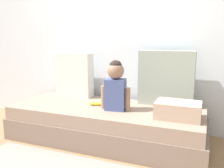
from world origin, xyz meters
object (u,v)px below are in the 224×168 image
object	(u,v)px
throw_pillow_right	(166,78)
banana	(97,104)
couch	(106,123)
throw_pillow_left	(74,75)
toddler	(116,85)
folded_blanket	(178,110)

from	to	relation	value
throw_pillow_right	banana	size ratio (longest dim) A/B	3.47
couch	throw_pillow_left	bearing A→B (deg)	150.74
throw_pillow_left	toddler	size ratio (longest dim) A/B	1.07
throw_pillow_right	throw_pillow_left	bearing A→B (deg)	180.00
throw_pillow_left	folded_blanket	xyz separation A→B (m)	(1.32, -0.42, -0.19)
toddler	throw_pillow_right	bearing A→B (deg)	41.25
toddler	banana	bearing A→B (deg)	163.85
throw_pillow_right	toddler	distance (m)	0.58
throw_pillow_left	banana	distance (m)	0.61
throw_pillow_right	toddler	xyz separation A→B (m)	(-0.44, -0.38, -0.04)
throw_pillow_left	banana	bearing A→B (deg)	-34.66
throw_pillow_right	banana	distance (m)	0.80
throw_pillow_left	folded_blanket	world-z (taller)	throw_pillow_left
throw_pillow_right	toddler	bearing A→B (deg)	-138.75
throw_pillow_left	throw_pillow_right	bearing A→B (deg)	0.00
couch	banana	bearing A→B (deg)	177.87
throw_pillow_left	throw_pillow_right	size ratio (longest dim) A/B	0.91
throw_pillow_right	toddler	size ratio (longest dim) A/B	1.17
couch	throw_pillow_left	xyz separation A→B (m)	(-0.57, 0.32, 0.45)
toddler	folded_blanket	world-z (taller)	toddler
toddler	folded_blanket	distance (m)	0.65
banana	folded_blanket	distance (m)	0.87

